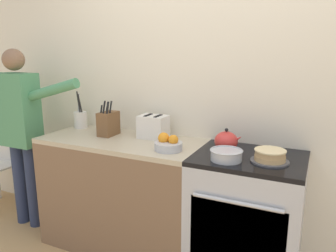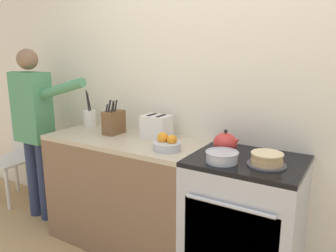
% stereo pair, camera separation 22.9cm
% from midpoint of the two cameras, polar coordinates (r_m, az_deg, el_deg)
% --- Properties ---
extents(wall_back, '(8.00, 0.04, 2.60)m').
position_cam_midpoint_polar(wall_back, '(2.46, 6.12, 6.63)').
color(wall_back, silver).
rests_on(wall_back, ground_plane).
extents(counter_cabinet, '(1.27, 0.58, 0.90)m').
position_cam_midpoint_polar(counter_cabinet, '(2.72, -10.30, -11.47)').
color(counter_cabinet, brown).
rests_on(counter_cabinet, ground_plane).
extents(stove_range, '(0.70, 0.61, 0.90)m').
position_cam_midpoint_polar(stove_range, '(2.34, 10.57, -15.80)').
color(stove_range, '#B7BABF').
rests_on(stove_range, ground_plane).
extents(layer_cake, '(0.23, 0.23, 0.08)m').
position_cam_midpoint_polar(layer_cake, '(2.07, 14.33, -5.18)').
color(layer_cake, '#4C4C51').
rests_on(layer_cake, stove_range).
extents(tea_kettle, '(0.19, 0.16, 0.16)m').
position_cam_midpoint_polar(tea_kettle, '(2.23, 7.24, -2.71)').
color(tea_kettle, red).
rests_on(tea_kettle, stove_range).
extents(mixing_bowl, '(0.20, 0.20, 0.07)m').
position_cam_midpoint_polar(mixing_bowl, '(2.05, 6.97, -5.06)').
color(mixing_bowl, '#B7BABF').
rests_on(mixing_bowl, stove_range).
extents(knife_block, '(0.11, 0.18, 0.29)m').
position_cam_midpoint_polar(knife_block, '(2.68, -12.77, 0.44)').
color(knife_block, brown).
rests_on(knife_block, counter_cabinet).
extents(utensil_crock, '(0.11, 0.11, 0.33)m').
position_cam_midpoint_polar(utensil_crock, '(3.00, -17.13, 1.12)').
color(utensil_crock, silver).
rests_on(utensil_crock, counter_cabinet).
extents(fruit_bowl, '(0.19, 0.19, 0.12)m').
position_cam_midpoint_polar(fruit_bowl, '(2.24, -2.92, -3.20)').
color(fruit_bowl, '#B7BABF').
rests_on(fruit_bowl, counter_cabinet).
extents(toaster, '(0.23, 0.16, 0.18)m').
position_cam_midpoint_polar(toaster, '(2.55, -5.16, -0.15)').
color(toaster, silver).
rests_on(toaster, counter_cabinet).
extents(person_baker, '(0.91, 0.20, 1.59)m').
position_cam_midpoint_polar(person_baker, '(3.16, -26.19, 0.25)').
color(person_baker, '#283351').
rests_on(person_baker, ground_plane).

